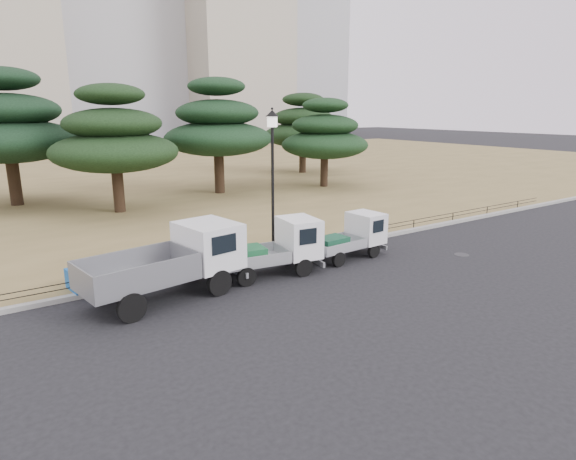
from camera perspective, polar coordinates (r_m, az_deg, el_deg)
ground at (r=17.41m, az=3.69°, el=-5.49°), size 220.00×220.00×0.00m
lawn at (r=45.07m, az=-20.84°, el=5.84°), size 120.00×56.00×0.15m
curb at (r=19.40m, az=-0.99°, el=-3.14°), size 120.00×0.25×0.16m
truck_large at (r=15.63m, az=-13.50°, el=-3.43°), size 5.28×2.70×2.20m
truck_kei_front at (r=17.39m, az=-1.38°, el=-2.09°), size 3.89×2.05×1.97m
truck_kei_rear at (r=19.56m, az=7.53°, el=-0.74°), size 3.36×1.60×1.72m
street_lamp at (r=18.81m, az=-1.85°, el=8.44°), size 0.51×0.51×5.66m
pipe_fence at (r=19.41m, az=-1.24°, el=-2.02°), size 38.00×0.04×0.40m
tarp_pile at (r=17.13m, az=-22.16°, el=-5.03°), size 1.52×1.21×0.92m
manhole at (r=21.12m, az=19.90°, el=-2.77°), size 0.60×0.60×0.01m
pine_west_near at (r=33.39m, az=-30.36°, el=10.48°), size 8.09×8.09×8.09m
pine_center_left at (r=28.65m, az=-19.92°, el=10.08°), size 6.95×6.95×7.06m
pine_center_right at (r=33.78m, az=-8.33°, el=11.98°), size 7.35×7.35×7.79m
pine_east_near at (r=36.51m, az=4.38°, el=11.05°), size 6.46×6.46×6.53m
pine_east_far at (r=44.71m, az=1.77°, el=12.09°), size 7.11×7.11×7.14m
tower_east at (r=108.87m, az=-6.57°, el=23.61°), size 20.00×18.00×48.00m
radio_tower at (r=130.06m, az=6.55°, el=24.74°), size 1.80×1.80×63.00m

